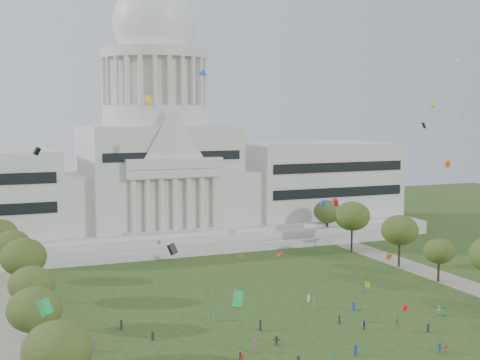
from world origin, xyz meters
name	(u,v)px	position (x,y,z in m)	size (l,w,h in m)	color
capitol	(157,164)	(0.00, 113.59, 22.30)	(160.00, 64.50, 91.30)	silver
path_left	(11,340)	(-48.00, 30.00, 0.02)	(8.00, 160.00, 0.04)	gray
path_right	(464,285)	(48.00, 30.00, 0.02)	(8.00, 160.00, 0.04)	gray
row_tree_l_1	(57,350)	(-44.07, -2.96, 8.95)	(8.86, 8.86, 12.59)	black
row_tree_l_2	(34,310)	(-45.04, 17.30, 8.51)	(8.42, 8.42, 11.97)	black
row_tree_l_3	(32,285)	(-44.09, 33.92, 8.21)	(8.12, 8.12, 11.55)	black
row_tree_r_3	(439,251)	(44.40, 34.48, 7.08)	(7.01, 7.01, 9.98)	black
row_tree_l_4	(23,257)	(-44.08, 52.42, 9.39)	(9.29, 9.29, 13.21)	black
row_tree_r_4	(400,230)	(44.76, 50.04, 9.29)	(9.19, 9.19, 13.06)	black
row_tree_l_5	(12,245)	(-45.22, 71.01, 8.42)	(8.33, 8.33, 11.85)	black
row_tree_r_5	(352,216)	(43.49, 70.19, 9.93)	(9.82, 9.82, 13.96)	black
row_tree_l_6	(1,233)	(-46.87, 89.14, 8.27)	(8.19, 8.19, 11.64)	black
row_tree_r_6	(328,212)	(45.96, 88.13, 8.51)	(8.42, 8.42, 11.97)	black
person_0	(444,311)	(28.83, 13.27, 1.02)	(1.00, 0.65, 2.05)	#33723F
person_2	(439,310)	(28.65, 14.42, 0.86)	(0.84, 0.52, 1.73)	silver
person_3	(440,348)	(15.56, -2.05, 0.80)	(1.04, 0.54, 1.61)	navy
person_4	(364,325)	(10.55, 12.29, 0.81)	(0.95, 0.52, 1.62)	navy
person_5	(277,341)	(-7.37, 10.71, 0.83)	(1.54, 0.61, 1.66)	#4C4C51
person_8	(240,357)	(-15.82, 6.06, 0.87)	(0.85, 0.52, 1.75)	olive
person_9	(446,350)	(15.86, -3.23, 0.78)	(1.01, 0.52, 1.57)	#B21E1E
person_10	(397,321)	(17.47, 12.11, 0.73)	(0.85, 0.46, 1.45)	olive
distant_crowd	(238,339)	(-13.14, 13.61, 0.87)	(61.72, 35.89, 1.95)	navy
kite_swarm	(329,176)	(-1.09, 5.20, 28.55)	(96.82, 96.60, 64.03)	yellow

